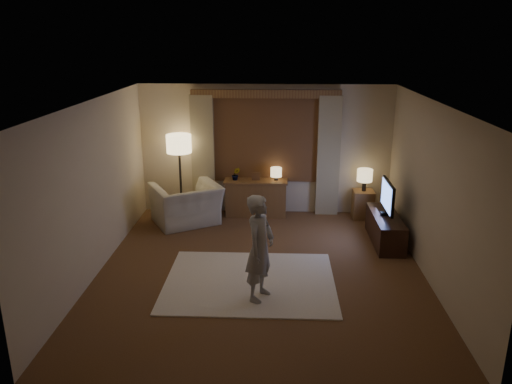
# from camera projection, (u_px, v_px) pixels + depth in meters

# --- Properties ---
(room) EXTENTS (5.04, 5.54, 2.64)m
(room) POSITION_uv_depth(u_px,v_px,m) (262.00, 179.00, 7.83)
(room) COLOR brown
(room) RESTS_ON ground
(rug) EXTENTS (2.50, 2.00, 0.02)m
(rug) POSITION_uv_depth(u_px,v_px,m) (250.00, 282.00, 7.39)
(rug) COLOR #F5E6CE
(rug) RESTS_ON floor
(sideboard) EXTENTS (1.20, 0.40, 0.70)m
(sideboard) POSITION_uv_depth(u_px,v_px,m) (256.00, 199.00, 10.04)
(sideboard) COLOR brown
(sideboard) RESTS_ON floor
(picture_frame) EXTENTS (0.16, 0.02, 0.20)m
(picture_frame) POSITION_uv_depth(u_px,v_px,m) (256.00, 177.00, 9.90)
(picture_frame) COLOR brown
(picture_frame) RESTS_ON sideboard
(plant) EXTENTS (0.17, 0.13, 0.30)m
(plant) POSITION_uv_depth(u_px,v_px,m) (236.00, 175.00, 9.90)
(plant) COLOR #999999
(plant) RESTS_ON sideboard
(table_lamp_sideboard) EXTENTS (0.22, 0.22, 0.30)m
(table_lamp_sideboard) POSITION_uv_depth(u_px,v_px,m) (276.00, 173.00, 9.86)
(table_lamp_sideboard) COLOR black
(table_lamp_sideboard) RESTS_ON sideboard
(floor_lamp) EXTENTS (0.48, 0.48, 1.66)m
(floor_lamp) POSITION_uv_depth(u_px,v_px,m) (179.00, 148.00, 9.70)
(floor_lamp) COLOR black
(floor_lamp) RESTS_ON floor
(armchair) EXTENTS (1.56, 1.51, 0.78)m
(armchair) POSITION_uv_depth(u_px,v_px,m) (186.00, 204.00, 9.58)
(armchair) COLOR beige
(armchair) RESTS_ON floor
(side_table) EXTENTS (0.40, 0.40, 0.56)m
(side_table) POSITION_uv_depth(u_px,v_px,m) (363.00, 204.00, 9.92)
(side_table) COLOR brown
(side_table) RESTS_ON floor
(table_lamp_side) EXTENTS (0.30, 0.30, 0.44)m
(table_lamp_side) POSITION_uv_depth(u_px,v_px,m) (365.00, 176.00, 9.75)
(table_lamp_side) COLOR black
(table_lamp_side) RESTS_ON side_table
(tv_stand) EXTENTS (0.45, 1.40, 0.50)m
(tv_stand) POSITION_uv_depth(u_px,v_px,m) (385.00, 229.00, 8.76)
(tv_stand) COLOR black
(tv_stand) RESTS_ON floor
(tv) EXTENTS (0.21, 0.84, 0.61)m
(tv) POSITION_uv_depth(u_px,v_px,m) (388.00, 197.00, 8.59)
(tv) COLOR black
(tv) RESTS_ON tv_stand
(person) EXTENTS (0.54, 0.64, 1.49)m
(person) POSITION_uv_depth(u_px,v_px,m) (260.00, 248.00, 6.71)
(person) COLOR #AEA8A0
(person) RESTS_ON rug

